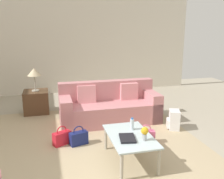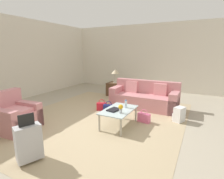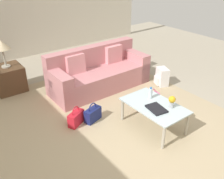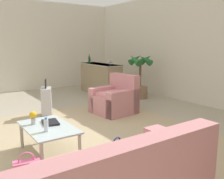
% 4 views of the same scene
% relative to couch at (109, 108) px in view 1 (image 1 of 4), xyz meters
% --- Properties ---
extents(wall_right, '(0.12, 8.00, 3.10)m').
position_rel_couch_xyz_m(wall_right, '(2.87, 0.60, 1.24)').
color(wall_right, silver).
rests_on(wall_right, ground).
extents(area_rug, '(5.20, 4.40, 0.01)m').
position_rel_couch_xyz_m(area_rug, '(-1.59, 0.80, -0.31)').
color(area_rug, tan).
rests_on(area_rug, ground).
extents(couch, '(0.84, 2.17, 0.88)m').
position_rel_couch_xyz_m(couch, '(0.00, 0.00, 0.00)').
color(couch, '#C67F84').
rests_on(couch, ground).
extents(coffee_table, '(1.05, 0.65, 0.44)m').
position_rel_couch_xyz_m(coffee_table, '(-1.79, 0.10, 0.07)').
color(coffee_table, silver).
rests_on(coffee_table, ground).
extents(water_bottle, '(0.06, 0.06, 0.20)m').
position_rel_couch_xyz_m(water_bottle, '(-1.59, 0.00, 0.22)').
color(water_bottle, silver).
rests_on(water_bottle, coffee_table).
extents(coffee_table_book, '(0.35, 0.28, 0.03)m').
position_rel_couch_xyz_m(coffee_table_book, '(-1.91, 0.18, 0.14)').
color(coffee_table_book, black).
rests_on(coffee_table_book, coffee_table).
extents(flower_vase, '(0.11, 0.11, 0.21)m').
position_rel_couch_xyz_m(flower_vase, '(-2.01, -0.05, 0.25)').
color(flower_vase, '#B2B7BC').
rests_on(flower_vase, coffee_table).
extents(side_table, '(0.59, 0.59, 0.55)m').
position_rel_couch_xyz_m(side_table, '(1.01, 1.60, -0.04)').
color(side_table, '#513823').
rests_on(side_table, ground).
extents(table_lamp, '(0.32, 0.32, 0.56)m').
position_rel_couch_xyz_m(table_lamp, '(1.01, 1.60, 0.69)').
color(table_lamp, '#ADA899').
rests_on(table_lamp, side_table).
extents(handbag_navy, '(0.23, 0.35, 0.36)m').
position_rel_couch_xyz_m(handbag_navy, '(-1.02, 0.81, -0.18)').
color(handbag_navy, navy).
rests_on(handbag_navy, ground).
extents(handbag_pink, '(0.19, 0.34, 0.36)m').
position_rel_couch_xyz_m(handbag_pink, '(-1.26, -0.38, -0.18)').
color(handbag_pink, pink).
rests_on(handbag_pink, ground).
extents(handbag_red, '(0.27, 0.35, 0.36)m').
position_rel_couch_xyz_m(handbag_red, '(-0.94, 1.10, -0.18)').
color(handbag_red, red).
rests_on(handbag_red, ground).
extents(backpack_white, '(0.35, 0.33, 0.40)m').
position_rel_couch_xyz_m(backpack_white, '(-0.78, -1.19, -0.12)').
color(backpack_white, white).
rests_on(backpack_white, ground).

